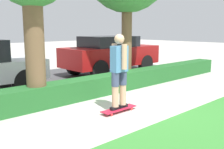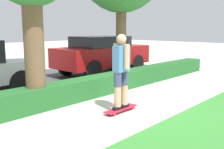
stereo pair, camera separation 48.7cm
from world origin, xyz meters
name	(u,v)px [view 1 (the left image)]	position (x,y,z in m)	size (l,w,h in m)	color
ground_plane	(135,108)	(0.00, 0.00, 0.00)	(60.00, 60.00, 0.00)	#BCB7AD
street_asphalt	(48,82)	(0.00, 4.20, 0.00)	(12.77, 5.00, 0.01)	#474749
hedge_row	(93,86)	(0.00, 1.60, 0.27)	(12.77, 0.60, 0.54)	#236028
skateboard	(119,109)	(-0.50, 0.04, 0.07)	(0.94, 0.24, 0.08)	red
skater_person	(119,70)	(-0.50, 0.04, 0.98)	(0.50, 0.43, 1.69)	black
parked_car_middle	(111,54)	(2.86, 3.98, 0.85)	(4.23, 1.78, 1.58)	maroon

